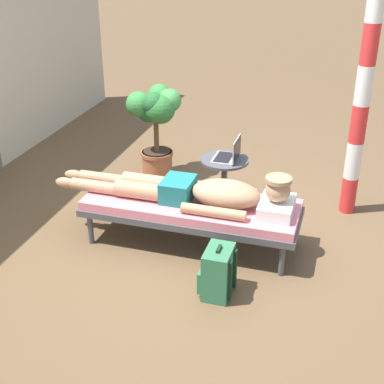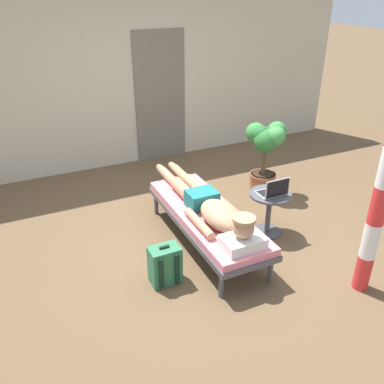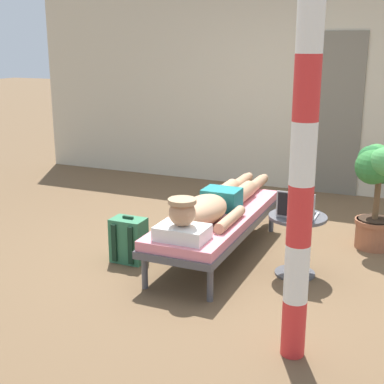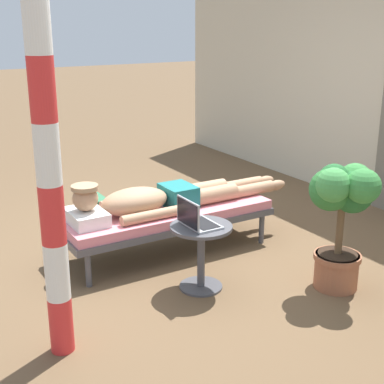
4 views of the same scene
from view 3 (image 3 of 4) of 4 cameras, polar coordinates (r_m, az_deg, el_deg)
ground_plane at (r=5.03m, az=3.73°, el=-6.71°), size 40.00×40.00×0.00m
house_wall_back at (r=7.28m, az=10.58°, el=10.92°), size 7.60×0.20×2.70m
house_door_panel at (r=7.11m, az=14.16°, el=7.94°), size 0.84×0.03×2.04m
lounge_chair at (r=4.90m, az=2.63°, el=-3.00°), size 0.66×1.92×0.42m
person_reclining at (r=4.77m, az=2.31°, el=-1.30°), size 0.53×2.17×0.33m
side_table at (r=4.59m, az=11.01°, el=-4.44°), size 0.48×0.48×0.52m
laptop at (r=4.47m, az=11.01°, el=-1.92°), size 0.31×0.24×0.23m
backpack at (r=4.86m, az=-6.67°, el=-5.09°), size 0.30×0.26×0.42m
potted_plant at (r=5.31m, az=19.13°, el=1.34°), size 0.52×0.59×1.01m
porch_post at (r=3.14m, az=11.67°, el=3.99°), size 0.15×0.15×2.58m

